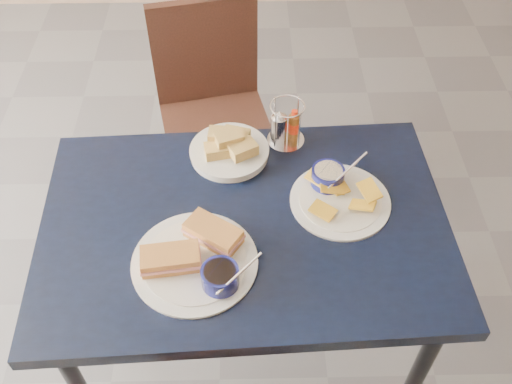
{
  "coord_description": "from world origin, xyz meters",
  "views": [
    {
      "loc": [
        0.11,
        -0.83,
        1.91
      ],
      "look_at": [
        0.13,
        0.14,
        0.82
      ],
      "focal_mm": 40.0,
      "sensor_mm": 36.0,
      "label": 1
    }
  ],
  "objects_px": {
    "bread_basket": "(229,148)",
    "condiment_caddy": "(285,126)",
    "chair_far": "(216,98)",
    "plantain_plate": "(336,191)",
    "dining_table": "(245,240)",
    "sandwich_plate": "(198,257)"
  },
  "relations": [
    {
      "from": "dining_table",
      "to": "condiment_caddy",
      "type": "distance_m",
      "value": 0.35
    },
    {
      "from": "chair_far",
      "to": "plantain_plate",
      "type": "distance_m",
      "value": 0.87
    },
    {
      "from": "dining_table",
      "to": "plantain_plate",
      "type": "xyz_separation_m",
      "value": [
        0.24,
        0.08,
        0.1
      ]
    },
    {
      "from": "condiment_caddy",
      "to": "bread_basket",
      "type": "bearing_deg",
      "value": -159.9
    },
    {
      "from": "plantain_plate",
      "to": "condiment_caddy",
      "type": "bearing_deg",
      "value": 119.64
    },
    {
      "from": "chair_far",
      "to": "condiment_caddy",
      "type": "relative_size",
      "value": 6.3
    },
    {
      "from": "dining_table",
      "to": "bread_basket",
      "type": "xyz_separation_m",
      "value": [
        -0.04,
        0.25,
        0.1
      ]
    },
    {
      "from": "plantain_plate",
      "to": "bread_basket",
      "type": "relative_size",
      "value": 1.2
    },
    {
      "from": "chair_far",
      "to": "dining_table",
      "type": "bearing_deg",
      "value": -82.43
    },
    {
      "from": "dining_table",
      "to": "sandwich_plate",
      "type": "height_order",
      "value": "sandwich_plate"
    },
    {
      "from": "plantain_plate",
      "to": "bread_basket",
      "type": "distance_m",
      "value": 0.33
    },
    {
      "from": "plantain_plate",
      "to": "condiment_caddy",
      "type": "distance_m",
      "value": 0.26
    },
    {
      "from": "chair_far",
      "to": "plantain_plate",
      "type": "height_order",
      "value": "plantain_plate"
    },
    {
      "from": "chair_far",
      "to": "sandwich_plate",
      "type": "height_order",
      "value": "sandwich_plate"
    },
    {
      "from": "chair_far",
      "to": "bread_basket",
      "type": "relative_size",
      "value": 3.83
    },
    {
      "from": "plantain_plate",
      "to": "bread_basket",
      "type": "xyz_separation_m",
      "value": [
        -0.29,
        0.16,
        0.01
      ]
    },
    {
      "from": "dining_table",
      "to": "chair_far",
      "type": "relative_size",
      "value": 1.28
    },
    {
      "from": "bread_basket",
      "to": "condiment_caddy",
      "type": "height_order",
      "value": "condiment_caddy"
    },
    {
      "from": "condiment_caddy",
      "to": "dining_table",
      "type": "bearing_deg",
      "value": -111.18
    },
    {
      "from": "dining_table",
      "to": "sandwich_plate",
      "type": "distance_m",
      "value": 0.2
    },
    {
      "from": "dining_table",
      "to": "bread_basket",
      "type": "distance_m",
      "value": 0.27
    },
    {
      "from": "dining_table",
      "to": "condiment_caddy",
      "type": "relative_size",
      "value": 8.03
    }
  ]
}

